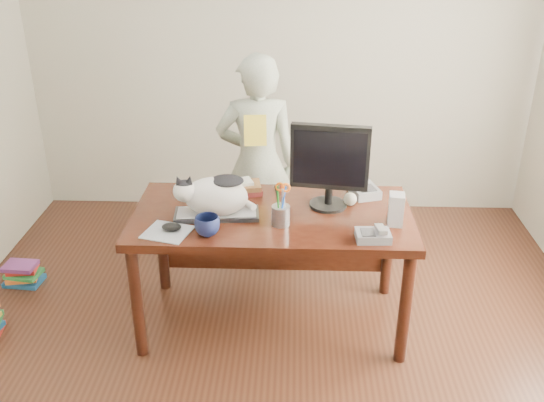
{
  "coord_description": "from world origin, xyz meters",
  "views": [
    {
      "loc": [
        0.12,
        -2.49,
        2.32
      ],
      "look_at": [
        0.0,
        0.55,
        0.85
      ],
      "focal_mm": 40.0,
      "sensor_mm": 36.0,
      "label": 1
    }
  ],
  "objects_px": {
    "monitor": "(330,162)",
    "desk": "(273,229)",
    "book_stack": "(243,188)",
    "book_pile_b": "(23,274)",
    "coffee_mug": "(207,226)",
    "speaker": "(396,209)",
    "keyboard": "(217,214)",
    "person": "(257,163)",
    "mouse": "(171,227)",
    "pen_cup": "(281,213)",
    "calculator": "(364,191)",
    "phone": "(374,235)",
    "baseball": "(350,199)",
    "cat": "(213,195)"
  },
  "relations": [
    {
      "from": "desk",
      "to": "monitor",
      "type": "relative_size",
      "value": 3.18
    },
    {
      "from": "calculator",
      "to": "book_pile_b",
      "type": "xyz_separation_m",
      "value": [
        -2.27,
        0.09,
        -0.71
      ]
    },
    {
      "from": "pen_cup",
      "to": "calculator",
      "type": "relative_size",
      "value": 1.1
    },
    {
      "from": "phone",
      "to": "book_pile_b",
      "type": "height_order",
      "value": "phone"
    },
    {
      "from": "desk",
      "to": "mouse",
      "type": "bearing_deg",
      "value": -149.71
    },
    {
      "from": "person",
      "to": "pen_cup",
      "type": "bearing_deg",
      "value": 95.98
    },
    {
      "from": "coffee_mug",
      "to": "baseball",
      "type": "distance_m",
      "value": 0.88
    },
    {
      "from": "mouse",
      "to": "calculator",
      "type": "bearing_deg",
      "value": 40.6
    },
    {
      "from": "keyboard",
      "to": "book_stack",
      "type": "height_order",
      "value": "book_stack"
    },
    {
      "from": "mouse",
      "to": "phone",
      "type": "bearing_deg",
      "value": 13.08
    },
    {
      "from": "baseball",
      "to": "pen_cup",
      "type": "bearing_deg",
      "value": -147.28
    },
    {
      "from": "desk",
      "to": "book_pile_b",
      "type": "xyz_separation_m",
      "value": [
        -1.72,
        0.27,
        -0.53
      ]
    },
    {
      "from": "monitor",
      "to": "desk",
      "type": "bearing_deg",
      "value": -170.81
    },
    {
      "from": "mouse",
      "to": "pen_cup",
      "type": "bearing_deg",
      "value": 25.21
    },
    {
      "from": "cat",
      "to": "coffee_mug",
      "type": "xyz_separation_m",
      "value": [
        -0.01,
        -0.21,
        -0.08
      ]
    },
    {
      "from": "book_stack",
      "to": "calculator",
      "type": "xyz_separation_m",
      "value": [
        0.74,
        0.0,
        -0.01
      ]
    },
    {
      "from": "monitor",
      "to": "coffee_mug",
      "type": "xyz_separation_m",
      "value": [
        -0.66,
        -0.35,
        -0.23
      ]
    },
    {
      "from": "coffee_mug",
      "to": "calculator",
      "type": "relative_size",
      "value": 0.58
    },
    {
      "from": "speaker",
      "to": "book_pile_b",
      "type": "xyz_separation_m",
      "value": [
        -2.4,
        0.46,
        -0.77
      ]
    },
    {
      "from": "coffee_mug",
      "to": "book_stack",
      "type": "relative_size",
      "value": 0.53
    },
    {
      "from": "phone",
      "to": "person",
      "type": "distance_m",
      "value": 1.22
    },
    {
      "from": "mouse",
      "to": "book_pile_b",
      "type": "xyz_separation_m",
      "value": [
        -1.18,
        0.58,
        -0.7
      ]
    },
    {
      "from": "book_stack",
      "to": "book_pile_b",
      "type": "xyz_separation_m",
      "value": [
        -1.53,
        0.09,
        -0.71
      ]
    },
    {
      "from": "phone",
      "to": "keyboard",
      "type": "bearing_deg",
      "value": 161.79
    },
    {
      "from": "book_stack",
      "to": "book_pile_b",
      "type": "relative_size",
      "value": 1.0
    },
    {
      "from": "monitor",
      "to": "baseball",
      "type": "xyz_separation_m",
      "value": [
        0.13,
        0.03,
        -0.24
      ]
    },
    {
      "from": "phone",
      "to": "cat",
      "type": "bearing_deg",
      "value": 162.25
    },
    {
      "from": "keyboard",
      "to": "book_pile_b",
      "type": "relative_size",
      "value": 1.89
    },
    {
      "from": "speaker",
      "to": "phone",
      "type": "bearing_deg",
      "value": -120.69
    },
    {
      "from": "pen_cup",
      "to": "book_pile_b",
      "type": "distance_m",
      "value": 1.99
    },
    {
      "from": "desk",
      "to": "speaker",
      "type": "xyz_separation_m",
      "value": [
        0.68,
        -0.19,
        0.24
      ]
    },
    {
      "from": "book_stack",
      "to": "person",
      "type": "relative_size",
      "value": 0.17
    },
    {
      "from": "phone",
      "to": "speaker",
      "type": "xyz_separation_m",
      "value": [
        0.14,
        0.18,
        0.06
      ]
    },
    {
      "from": "keyboard",
      "to": "phone",
      "type": "height_order",
      "value": "phone"
    },
    {
      "from": "pen_cup",
      "to": "mouse",
      "type": "relative_size",
      "value": 2.11
    },
    {
      "from": "speaker",
      "to": "person",
      "type": "height_order",
      "value": "person"
    },
    {
      "from": "monitor",
      "to": "person",
      "type": "relative_size",
      "value": 0.33
    },
    {
      "from": "keyboard",
      "to": "book_pile_b",
      "type": "distance_m",
      "value": 1.62
    },
    {
      "from": "keyboard",
      "to": "person",
      "type": "xyz_separation_m",
      "value": [
        0.18,
        0.78,
        -0.01
      ]
    },
    {
      "from": "mouse",
      "to": "phone",
      "type": "height_order",
      "value": "phone"
    },
    {
      "from": "pen_cup",
      "to": "coffee_mug",
      "type": "distance_m",
      "value": 0.41
    },
    {
      "from": "monitor",
      "to": "mouse",
      "type": "height_order",
      "value": "monitor"
    },
    {
      "from": "mouse",
      "to": "person",
      "type": "bearing_deg",
      "value": 83.21
    },
    {
      "from": "mouse",
      "to": "baseball",
      "type": "distance_m",
      "value": 1.05
    },
    {
      "from": "keyboard",
      "to": "person",
      "type": "height_order",
      "value": "person"
    },
    {
      "from": "keyboard",
      "to": "speaker",
      "type": "height_order",
      "value": "speaker"
    },
    {
      "from": "desk",
      "to": "book_stack",
      "type": "bearing_deg",
      "value": 136.42
    },
    {
      "from": "monitor",
      "to": "calculator",
      "type": "distance_m",
      "value": 0.39
    },
    {
      "from": "monitor",
      "to": "coffee_mug",
      "type": "height_order",
      "value": "monitor"
    },
    {
      "from": "desk",
      "to": "pen_cup",
      "type": "xyz_separation_m",
      "value": [
        0.05,
        -0.22,
        0.22
      ]
    }
  ]
}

